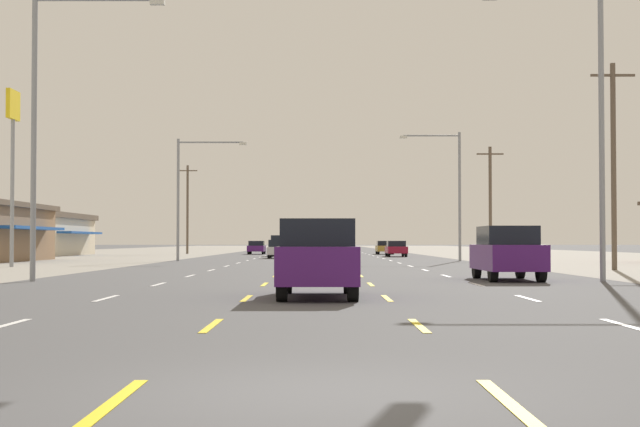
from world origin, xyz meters
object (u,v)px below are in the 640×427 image
(sedan_far_left_farthest, at_px, (261,247))
(streetlight_left_row_0, at_px, (53,113))
(sedan_far_right_midfar, at_px, (401,248))
(pole_sign_left_row_1, at_px, (18,137))
(suv_center_turn_distant_a, at_px, (326,245))
(streetlight_right_row_0, at_px, (595,111))
(streetlight_left_row_1, at_px, (191,188))
(sedan_far_right_farther, at_px, (389,247))
(streetlight_right_row_1, at_px, (458,185))
(suv_inner_left_far, at_px, (286,245))
(suv_far_right_near, at_px, (512,252))
(suv_center_turn_nearest, at_px, (322,257))
(suv_inner_left_distant_b, at_px, (298,244))
(hatchback_inner_left_mid, at_px, (283,249))

(sedan_far_left_farthest, xyz_separation_m, streetlight_left_row_0, (-2.81, -68.66, 5.28))
(sedan_far_right_midfar, bearing_deg, pole_sign_left_row_1, -125.32)
(streetlight_left_row_0, bearing_deg, suv_center_turn_distant_a, 82.35)
(sedan_far_right_midfar, relative_size, pole_sign_left_row_1, 0.46)
(streetlight_right_row_0, relative_size, streetlight_left_row_1, 1.20)
(sedan_far_right_farther, bearing_deg, streetlight_right_row_1, -85.79)
(suv_inner_left_far, distance_m, streetlight_left_row_1, 22.71)
(suv_far_right_near, bearing_deg, suv_center_turn_nearest, -123.63)
(sedan_far_right_midfar, height_order, suv_inner_left_far, suv_inner_left_far)
(suv_center_turn_distant_a, height_order, streetlight_right_row_0, streetlight_right_row_0)
(suv_inner_left_distant_b, bearing_deg, sedan_far_right_farther, -65.13)
(suv_center_turn_distant_a, relative_size, pole_sign_left_row_1, 0.50)
(suv_far_right_near, xyz_separation_m, streetlight_right_row_0, (2.79, -0.98, 5.05))
(suv_inner_left_distant_b, xyz_separation_m, streetlight_right_row_0, (13.17, -91.31, 5.05))
(sedan_far_right_farther, distance_m, streetlight_left_row_0, 70.74)
(hatchback_inner_left_mid, height_order, suv_inner_left_far, suv_inner_left_far)
(streetlight_left_row_1, bearing_deg, suv_center_turn_distant_a, 76.21)
(suv_far_right_near, xyz_separation_m, suv_inner_left_distant_b, (-10.38, 90.32, 0.00))
(suv_inner_left_far, distance_m, suv_inner_left_distant_b, 35.90)
(streetlight_right_row_0, bearing_deg, suv_inner_left_far, 103.54)
(sedan_far_right_midfar, distance_m, streetlight_left_row_1, 25.53)
(suv_center_turn_nearest, xyz_separation_m, suv_inner_left_far, (-3.63, 64.83, 0.00))
(sedan_far_left_farthest, height_order, streetlight_right_row_0, streetlight_right_row_0)
(sedan_far_right_farther, xyz_separation_m, streetlight_right_row_0, (2.60, -68.51, 5.32))
(suv_inner_left_distant_b, xyz_separation_m, pole_sign_left_row_1, (-13.63, -72.66, 6.23))
(sedan_far_right_midfar, distance_m, suv_inner_left_far, 11.03)
(suv_center_turn_nearest, height_order, pole_sign_left_row_1, pole_sign_left_row_1)
(sedan_far_left_farthest, bearing_deg, sedan_far_right_midfar, -48.80)
(suv_far_right_near, bearing_deg, suv_inner_left_distant_b, 96.56)
(suv_far_right_near, xyz_separation_m, sedan_far_right_farther, (0.18, 67.53, -0.27))
(suv_center_turn_nearest, relative_size, streetlight_left_row_0, 0.47)
(sedan_far_right_farther, relative_size, streetlight_left_row_1, 0.51)
(sedan_far_left_farthest, bearing_deg, streetlight_right_row_1, -64.58)
(streetlight_left_row_0, bearing_deg, sedan_far_right_farther, 76.23)
(suv_far_right_near, distance_m, sedan_far_right_midfar, 51.76)
(sedan_far_left_farthest, height_order, streetlight_left_row_1, streetlight_left_row_1)
(sedan_far_right_midfar, distance_m, streetlight_left_row_0, 55.59)
(suv_inner_left_distant_b, bearing_deg, suv_inner_left_far, -90.28)
(suv_center_turn_distant_a, height_order, streetlight_right_row_1, streetlight_right_row_1)
(sedan_far_right_farther, height_order, suv_center_turn_distant_a, suv_center_turn_distant_a)
(suv_center_turn_nearest, height_order, sedan_far_left_farthest, suv_center_turn_nearest)
(sedan_far_right_midfar, bearing_deg, streetlight_left_row_0, -107.62)
(sedan_far_left_farthest, relative_size, streetlight_left_row_1, 0.51)
(sedan_far_right_midfar, height_order, sedan_far_right_farther, same)
(pole_sign_left_row_1, xyz_separation_m, streetlight_left_row_0, (7.40, -18.65, -1.22))
(streetlight_left_row_0, relative_size, streetlight_right_row_1, 1.11)
(suv_inner_left_far, bearing_deg, suv_center_turn_nearest, -86.80)
(streetlight_right_row_0, bearing_deg, sedan_far_right_farther, 92.18)
(sedan_far_left_farthest, height_order, suv_center_turn_distant_a, suv_center_turn_distant_a)
(streetlight_left_row_0, xyz_separation_m, streetlight_right_row_1, (19.33, 33.90, -0.59))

